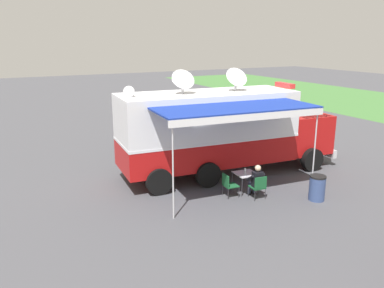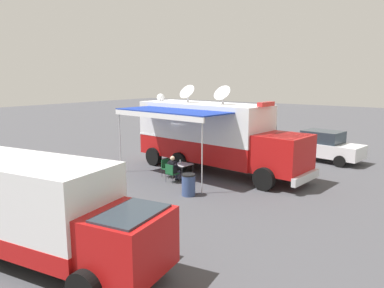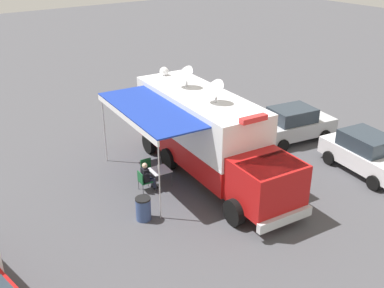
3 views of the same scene
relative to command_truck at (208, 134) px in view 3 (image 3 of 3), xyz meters
name	(u,v)px [view 3 (image 3 of 3)]	position (x,y,z in m)	size (l,w,h in m)	color
ground_plane	(199,167)	(-0.10, -0.74, -1.95)	(100.00, 100.00, 0.00)	#47474C
lot_stripe	(237,152)	(-2.53, -0.90, -1.94)	(0.12, 4.80, 0.01)	silver
command_truck	(208,134)	(0.00, 0.00, 0.00)	(5.34, 9.67, 4.53)	#B71414
folding_table	(160,171)	(2.20, -0.38, -1.27)	(0.87, 0.87, 0.73)	silver
water_bottle	(158,167)	(2.23, -0.46, -1.11)	(0.07, 0.07, 0.22)	silver
folding_chair_at_table	(143,180)	(3.00, -0.39, -1.43)	(0.52, 0.52, 0.87)	#19562D
folding_chair_beside_table	(147,167)	(2.31, -1.23, -1.43)	(0.52, 0.52, 0.87)	#19562D
seated_responder	(147,176)	(2.81, -0.38, -1.30)	(0.69, 0.59, 1.25)	black
trash_bin	(143,209)	(4.03, 1.40, -1.49)	(0.57, 0.57, 0.91)	#384C7F
car_behind_truck	(293,124)	(-5.74, -0.36, -1.07)	(4.44, 2.52, 1.76)	#B2B5BA
car_far_corner	(367,153)	(-5.84, 3.87, -1.07)	(2.46, 4.41, 1.76)	silver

